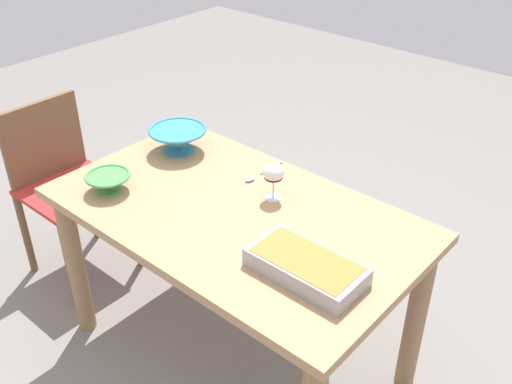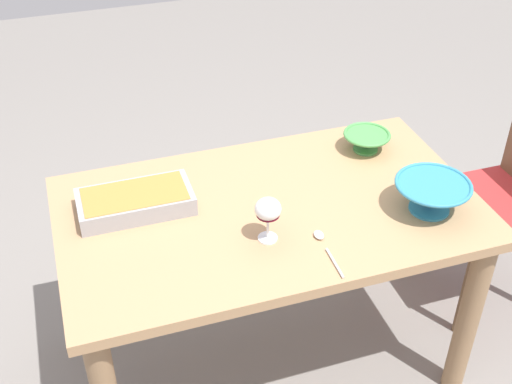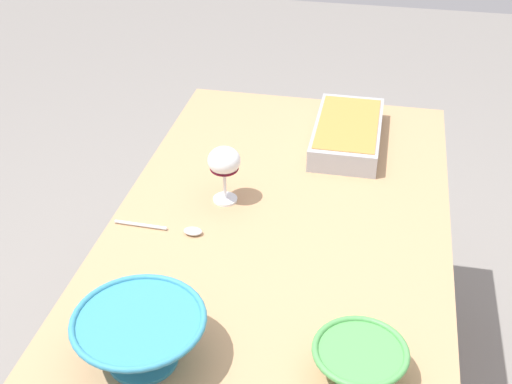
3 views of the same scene
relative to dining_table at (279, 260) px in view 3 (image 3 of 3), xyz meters
name	(u,v)px [view 3 (image 3 of 3)]	position (x,y,z in m)	size (l,w,h in m)	color
dining_table	(279,260)	(0.00, 0.00, 0.00)	(1.37, 0.80, 0.74)	tan
wine_glass	(224,164)	(-0.06, -0.15, 0.23)	(0.08, 0.08, 0.15)	white
casserole_dish	(348,132)	(-0.42, 0.12, 0.16)	(0.37, 0.19, 0.06)	#99999E
mixing_bowl	(141,337)	(0.49, -0.17, 0.18)	(0.25, 0.25, 0.11)	teal
small_bowl	(359,361)	(0.45, 0.22, 0.16)	(0.17, 0.17, 0.07)	#4C994C
serving_spoon	(177,229)	(0.09, -0.23, 0.13)	(0.03, 0.22, 0.01)	silver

